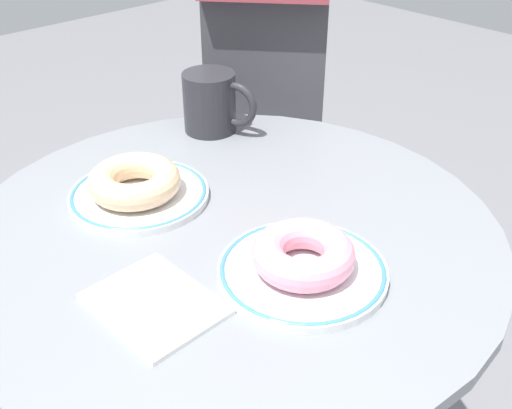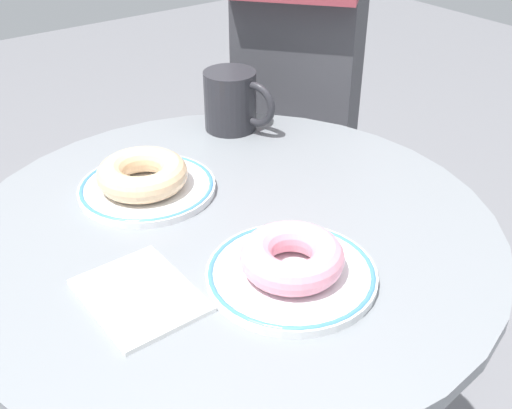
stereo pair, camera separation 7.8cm
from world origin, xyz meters
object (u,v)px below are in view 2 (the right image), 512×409
(donut_pink_frosted, at_px, (292,257))
(coffee_mug, at_px, (232,101))
(plate_right, at_px, (291,274))
(cafe_table, at_px, (233,361))
(paper_napkin, at_px, (140,295))
(plate_left, at_px, (147,187))
(donut_glazed, at_px, (142,174))
(person_figure, at_px, (306,15))

(donut_pink_frosted, height_order, coffee_mug, coffee_mug)
(plate_right, bearing_deg, cafe_table, 177.13)
(plate_right, relative_size, paper_napkin, 1.40)
(paper_napkin, bearing_deg, plate_left, 149.91)
(plate_left, distance_m, paper_napkin, 0.23)
(cafe_table, bearing_deg, plate_right, -2.87)
(donut_glazed, bearing_deg, cafe_table, 21.66)
(cafe_table, bearing_deg, donut_pink_frosted, -2.87)
(donut_glazed, bearing_deg, donut_pink_frosted, 9.77)
(donut_pink_frosted, bearing_deg, coffee_mug, 154.73)
(plate_left, height_order, person_figure, person_figure)
(paper_napkin, distance_m, person_figure, 0.75)
(cafe_table, xyz_separation_m, person_figure, (-0.37, 0.44, 0.37))
(donut_glazed, relative_size, coffee_mug, 0.99)
(plate_right, height_order, donut_glazed, donut_glazed)
(plate_right, relative_size, coffee_mug, 1.53)
(cafe_table, xyz_separation_m, plate_left, (-0.13, -0.05, 0.26))
(donut_pink_frosted, bearing_deg, person_figure, 138.49)
(paper_napkin, bearing_deg, donut_glazed, 151.02)
(donut_glazed, relative_size, paper_napkin, 0.90)
(plate_left, xyz_separation_m, plate_right, (0.27, 0.04, 0.00))
(donut_glazed, bearing_deg, person_figure, 115.73)
(donut_glazed, xyz_separation_m, person_figure, (-0.24, 0.49, 0.09))
(cafe_table, distance_m, coffee_mug, 0.41)
(plate_left, distance_m, donut_glazed, 0.02)
(plate_left, bearing_deg, paper_napkin, -30.09)
(donut_glazed, height_order, paper_napkin, donut_glazed)
(plate_left, relative_size, person_figure, 0.11)
(plate_right, distance_m, donut_pink_frosted, 0.02)
(paper_napkin, xyz_separation_m, person_figure, (-0.43, 0.60, 0.11))
(coffee_mug, bearing_deg, donut_glazed, -65.44)
(cafe_table, height_order, donut_glazed, donut_glazed)
(plate_right, height_order, donut_pink_frosted, donut_pink_frosted)
(cafe_table, height_order, donut_pink_frosted, donut_pink_frosted)
(donut_glazed, distance_m, person_figure, 0.55)
(plate_left, bearing_deg, plate_right, 8.50)
(plate_right, relative_size, donut_pink_frosted, 1.66)
(coffee_mug, bearing_deg, donut_pink_frosted, -25.27)
(cafe_table, xyz_separation_m, plate_right, (0.13, -0.01, 0.26))
(coffee_mug, bearing_deg, cafe_table, -35.58)
(plate_right, distance_m, coffee_mug, 0.41)
(cafe_table, height_order, plate_right, plate_right)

